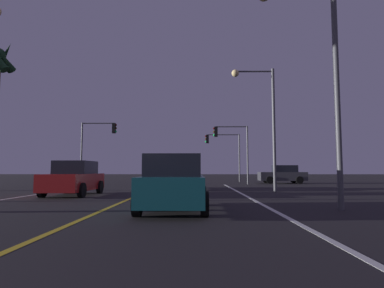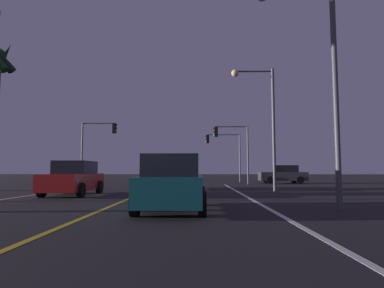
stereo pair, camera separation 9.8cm
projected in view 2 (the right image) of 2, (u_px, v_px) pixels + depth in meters
name	position (u px, v px, depth m)	size (l,w,h in m)	color
lane_edge_right	(271.00, 210.00, 10.08)	(0.16, 35.51, 0.01)	silver
lane_center_divider	(103.00, 209.00, 10.18)	(0.16, 35.51, 0.01)	gold
car_ahead_far	(185.00, 177.00, 20.81)	(2.02, 4.30, 1.70)	black
car_lead_same_lane	(172.00, 184.00, 9.90)	(2.02, 4.30, 1.70)	black
car_oncoming	(74.00, 179.00, 15.97)	(2.02, 4.30, 1.70)	black
car_crossing_side	(283.00, 175.00, 30.32)	(4.30, 2.02, 1.70)	black
traffic_light_near_right	(231.00, 141.00, 28.57)	(3.11, 0.36, 5.16)	#4C4C51
traffic_light_near_left	(99.00, 138.00, 28.82)	(3.20, 0.36, 5.49)	#4C4C51
traffic_light_far_right	(223.00, 146.00, 34.05)	(3.69, 0.36, 5.04)	#4C4C51
street_lamp_right_near	(314.00, 63.00, 10.39)	(2.59, 0.44, 7.27)	#4C4C51
street_lamp_right_far	(263.00, 111.00, 18.84)	(2.53, 0.44, 7.23)	#4C4C51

